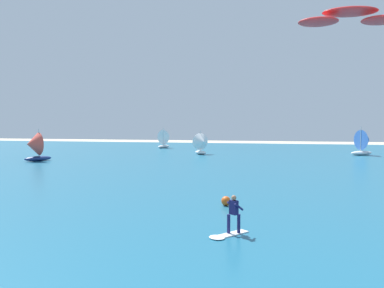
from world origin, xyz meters
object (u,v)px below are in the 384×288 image
(kitesurfer, at_px, (230,221))
(sailboat_near_shore, at_px, (202,144))
(marker_buoy, at_px, (226,201))
(sailboat_outermost, at_px, (165,139))
(sailboat_trailing, at_px, (364,142))
(kite, at_px, (350,17))
(sailboat_anchored_offshore, at_px, (34,147))

(kitesurfer, xyz_separation_m, sailboat_near_shore, (-9.29, 40.73, 1.09))
(sailboat_near_shore, height_order, marker_buoy, sailboat_near_shore)
(sailboat_outermost, height_order, sailboat_trailing, sailboat_trailing)
(kite, distance_m, sailboat_outermost, 54.78)
(sailboat_near_shore, relative_size, marker_buoy, 6.80)
(sailboat_outermost, bearing_deg, marker_buoy, -69.41)
(sailboat_near_shore, distance_m, marker_buoy, 36.14)
(kitesurfer, xyz_separation_m, sailboat_trailing, (14.83, 44.86, 1.36))
(sailboat_near_shore, bearing_deg, sailboat_outermost, 125.75)
(sailboat_outermost, relative_size, sailboat_trailing, 0.93)
(sailboat_outermost, bearing_deg, kitesurfer, -70.50)
(sailboat_outermost, distance_m, sailboat_anchored_offshore, 30.23)
(kitesurfer, height_order, marker_buoy, kitesurfer)
(marker_buoy, bearing_deg, sailboat_trailing, 68.13)
(kitesurfer, height_order, sailboat_anchored_offshore, sailboat_anchored_offshore)
(kite, distance_m, sailboat_near_shore, 38.08)
(sailboat_trailing, height_order, sailboat_anchored_offshore, sailboat_trailing)
(sailboat_outermost, relative_size, marker_buoy, 7.34)
(sailboat_anchored_offshore, height_order, marker_buoy, sailboat_anchored_offshore)
(sailboat_near_shore, bearing_deg, sailboat_trailing, 9.71)
(kitesurfer, distance_m, sailboat_anchored_offshore, 37.90)
(sailboat_trailing, distance_m, marker_buoy, 42.34)
(kite, xyz_separation_m, sailboat_trailing, (9.09, 37.97, -8.61))
(sailboat_outermost, height_order, marker_buoy, sailboat_outermost)
(sailboat_outermost, xyz_separation_m, marker_buoy, (18.47, -49.16, -1.55))
(sailboat_outermost, bearing_deg, sailboat_near_shore, -54.25)
(kite, height_order, sailboat_outermost, kite)
(sailboat_anchored_offshore, bearing_deg, sailboat_trailing, 24.17)
(marker_buoy, bearing_deg, sailboat_near_shore, 103.39)
(kitesurfer, distance_m, sailboat_outermost, 58.11)
(kitesurfer, relative_size, sailboat_near_shore, 0.51)
(marker_buoy, bearing_deg, kite, 10.92)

